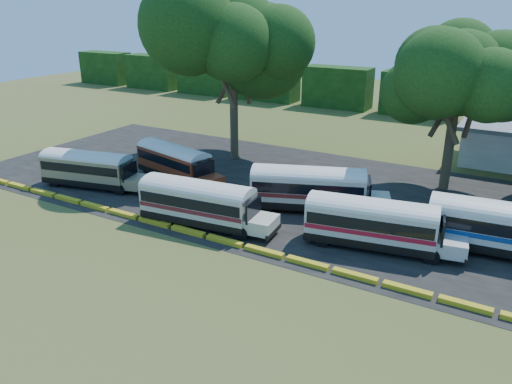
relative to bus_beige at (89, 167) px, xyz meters
The scene contains 12 objects.
ground 18.07m from the bus_beige, 13.87° to the right, with size 160.00×160.00×0.00m, color #394F1A.
asphalt_strip 20.07m from the bus_beige, 22.62° to the left, with size 64.00×24.00×0.02m, color black.
curb 17.84m from the bus_beige, 10.74° to the right, with size 53.70×0.45×0.30m.
treeline_backdrop 47.06m from the bus_beige, 68.22° to the left, with size 130.00×4.00×6.00m.
bus_beige is the anchor object (origin of this frame).
bus_red 7.31m from the bus_beige, 44.82° to the left, with size 9.89×4.56×3.16m.
bus_cream_west 13.01m from the bus_beige, ahead, with size 10.24×3.48×3.30m.
bus_cream_east 19.13m from the bus_beige, 14.18° to the left, with size 10.66×6.07×3.43m.
bus_white_red 24.63m from the bus_beige, ahead, with size 10.29×4.13×3.29m.
bus_white_blue 32.14m from the bus_beige, ahead, with size 10.62×3.51×3.43m.
tree_west 17.96m from the bus_beige, 64.83° to the left, with size 12.08×12.08×16.57m.
tree_center 31.34m from the bus_beige, 29.22° to the left, with size 9.25×9.25×13.07m.
Camera 1 is at (15.09, -23.67, 14.90)m, focal length 35.00 mm.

